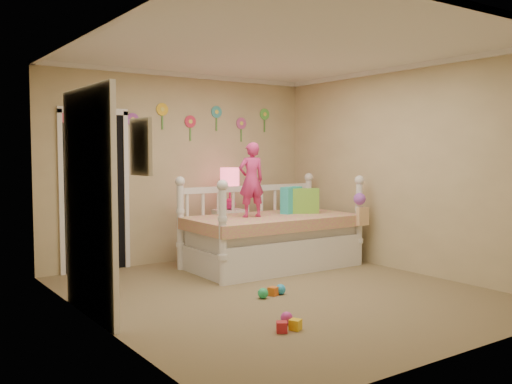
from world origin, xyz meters
TOP-DOWN VIEW (x-y plane):
  - floor at (0.00, 0.00)m, footprint 4.00×4.50m
  - ceiling at (0.00, 0.00)m, footprint 4.00×4.50m
  - back_wall at (0.00, 2.25)m, footprint 4.00×0.01m
  - left_wall at (-2.00, 0.00)m, footprint 0.01×4.50m
  - right_wall at (2.00, 0.00)m, footprint 0.01×4.50m
  - crown_molding at (0.00, 0.00)m, footprint 4.00×4.50m
  - daybed at (0.74, 1.16)m, footprint 2.27×1.24m
  - pillow_turquoise at (1.14, 1.25)m, footprint 0.38×0.24m
  - pillow_lime at (1.29, 1.13)m, footprint 0.38×0.30m
  - child at (0.43, 1.18)m, footprint 0.38×0.28m
  - nightstand at (0.54, 1.88)m, footprint 0.46×0.37m
  - table_lamp at (0.54, 1.88)m, footprint 0.27×0.27m
  - closet_doorway at (-1.25, 2.23)m, footprint 0.90×0.04m
  - flower_decals at (-0.09, 2.24)m, footprint 3.40×0.02m
  - mirror_closet at (-1.96, 0.30)m, footprint 0.07×1.30m
  - wall_picture at (-1.97, -0.90)m, footprint 0.05×0.34m
  - hanging_bag at (1.75, 0.54)m, footprint 0.20×0.16m
  - toy_scatter at (-0.41, -0.51)m, footprint 1.26×1.51m

SIDE VIEW (x-z plane):
  - floor at x=0.00m, z-range -0.01..0.01m
  - toy_scatter at x=-0.41m, z-range 0.00..0.11m
  - nightstand at x=0.54m, z-range 0.00..0.71m
  - daybed at x=0.74m, z-range 0.00..1.22m
  - hanging_bag at x=1.75m, z-range 0.56..0.92m
  - pillow_lime at x=1.29m, z-range 0.68..1.02m
  - pillow_turquoise at x=1.14m, z-range 0.68..1.04m
  - closet_doorway at x=-1.25m, z-range 0.00..2.07m
  - mirror_closet at x=-1.96m, z-range 0.00..2.10m
  - table_lamp at x=0.54m, z-range 0.81..1.39m
  - child at x=0.43m, z-range 0.68..1.64m
  - back_wall at x=0.00m, z-range 0.00..2.60m
  - left_wall at x=-2.00m, z-range 0.00..2.60m
  - right_wall at x=2.00m, z-range 0.00..2.60m
  - wall_picture at x=-1.97m, z-range 1.34..1.76m
  - flower_decals at x=-0.09m, z-range 1.69..2.19m
  - crown_molding at x=0.00m, z-range 2.54..2.60m
  - ceiling at x=0.00m, z-range 2.60..2.60m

